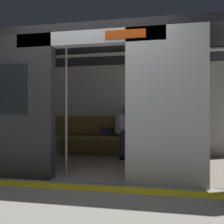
{
  "coord_description": "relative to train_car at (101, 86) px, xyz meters",
  "views": [
    {
      "loc": [
        -0.96,
        3.31,
        1.0
      ],
      "look_at": [
        -0.12,
        -1.21,
        1.01
      ],
      "focal_mm": 37.99,
      "sensor_mm": 36.0,
      "label": 1
    }
  ],
  "objects": [
    {
      "name": "grab_pole_door",
      "position": [
        0.4,
        0.8,
        -0.44
      ],
      "size": [
        0.04,
        0.04,
        2.15
      ],
      "primitive_type": "cylinder",
      "color": "silver",
      "rests_on": "ground_plane"
    },
    {
      "name": "person_seated",
      "position": [
        -0.4,
        -0.91,
        -0.84
      ],
      "size": [
        0.55,
        0.69,
        1.19
      ],
      "color": "silver",
      "rests_on": "ground_plane"
    },
    {
      "name": "platform_edge_strip",
      "position": [
        -0.08,
        1.47,
        -1.51
      ],
      "size": [
        8.0,
        0.24,
        0.01
      ],
      "primitive_type": "cube",
      "color": "yellow",
      "rests_on": "ground_plane"
    },
    {
      "name": "book",
      "position": [
        -0.79,
        -0.99,
        -1.04
      ],
      "size": [
        0.23,
        0.26,
        0.03
      ],
      "primitive_type": "cube",
      "rotation": [
        0.0,
        0.0,
        -0.41
      ],
      "color": "#26598C",
      "rests_on": "bench_seat"
    },
    {
      "name": "grab_pole_far",
      "position": [
        -0.57,
        0.71,
        -0.44
      ],
      "size": [
        0.04,
        0.04,
        2.15
      ],
      "primitive_type": "cylinder",
      "color": "silver",
      "rests_on": "ground_plane"
    },
    {
      "name": "handbag",
      "position": [
        0.1,
        -1.01,
        -0.97
      ],
      "size": [
        0.26,
        0.15,
        0.17
      ],
      "color": "#262D4C",
      "rests_on": "bench_seat"
    },
    {
      "name": "ground_plane",
      "position": [
        -0.08,
        1.17,
        -1.52
      ],
      "size": [
        60.0,
        60.0,
        0.0
      ],
      "primitive_type": "plane",
      "color": "gray"
    },
    {
      "name": "bench_seat",
      "position": [
        -0.08,
        -0.96,
        -1.16
      ],
      "size": [
        2.55,
        0.44,
        0.46
      ],
      "color": "olive",
      "rests_on": "ground_plane"
    },
    {
      "name": "train_car",
      "position": [
        0.0,
        0.0,
        0.0
      ],
      "size": [
        6.4,
        2.65,
        2.29
      ],
      "color": "silver",
      "rests_on": "ground_plane"
    }
  ]
}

